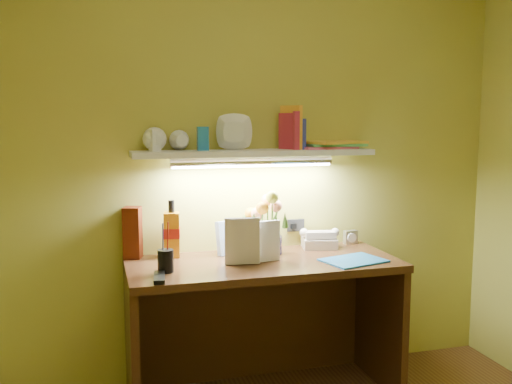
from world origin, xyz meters
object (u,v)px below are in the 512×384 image
flower_bouquet (265,223)px  desk (263,330)px  whisky_bottle (172,229)px  telephone (319,238)px  desk_clock (350,237)px

flower_bouquet → desk: bearing=-109.2°
desk → flower_bouquet: bearing=70.8°
desk → whisky_bottle: whisky_bottle is taller
flower_bouquet → telephone: 0.35m
desk_clock → whisky_bottle: size_ratio=0.26×
flower_bouquet → desk_clock: flower_bouquet is taller
desk_clock → telephone: bearing=-169.7°
flower_bouquet → telephone: (0.34, 0.04, -0.11)m
desk → desk_clock: desk_clock is taller
whisky_bottle → desk_clock: bearing=1.8°
telephone → whisky_bottle: whisky_bottle is taller
whisky_bottle → flower_bouquet: bearing=-6.4°
desk → telephone: bearing=26.6°
desk → flower_bouquet: size_ratio=4.25×
desk → whisky_bottle: (-0.44, 0.22, 0.53)m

